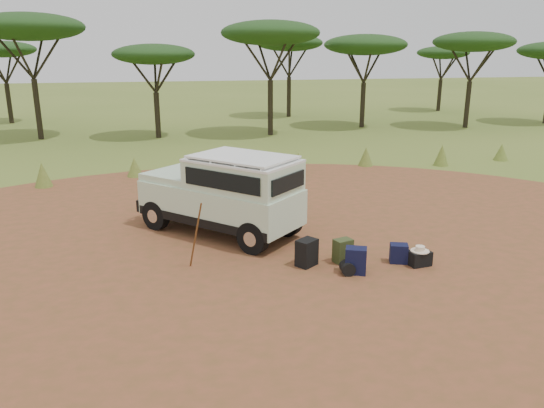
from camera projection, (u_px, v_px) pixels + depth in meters
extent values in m
plane|color=olive|center=(267.00, 265.00, 11.53)|extent=(140.00, 140.00, 0.00)
cylinder|color=brown|center=(267.00, 265.00, 11.53)|extent=(23.00, 23.00, 0.01)
cone|color=olive|center=(43.00, 175.00, 17.93)|extent=(0.60, 0.60, 0.85)
cone|color=olive|center=(135.00, 167.00, 19.42)|extent=(0.60, 0.60, 0.70)
cone|color=olive|center=(217.00, 163.00, 19.65)|extent=(0.60, 0.60, 0.90)
cone|color=olive|center=(298.00, 163.00, 19.91)|extent=(0.60, 0.60, 0.80)
cone|color=olive|center=(366.00, 157.00, 21.20)|extent=(0.60, 0.60, 0.75)
cone|color=olive|center=(442.00, 155.00, 21.26)|extent=(0.60, 0.60, 0.85)
cone|color=olive|center=(501.00, 152.00, 22.28)|extent=(0.60, 0.60, 0.70)
cylinder|color=#2D2519|center=(38.00, 109.00, 27.22)|extent=(0.28, 0.28, 3.06)
ellipsoid|color=#183714|center=(27.00, 27.00, 26.09)|extent=(5.50, 5.50, 1.38)
cylinder|color=#2D2519|center=(157.00, 115.00, 27.83)|extent=(0.28, 0.28, 2.34)
ellipsoid|color=#183714|center=(154.00, 54.00, 26.96)|extent=(4.20, 4.20, 1.05)
cylinder|color=#2D2519|center=(270.00, 108.00, 28.63)|extent=(0.28, 0.28, 2.93)
ellipsoid|color=#183714|center=(270.00, 33.00, 27.54)|extent=(5.20, 5.20, 1.30)
cylinder|color=#2D2519|center=(363.00, 105.00, 31.52)|extent=(0.28, 0.28, 2.61)
ellipsoid|color=#183714|center=(365.00, 45.00, 30.55)|extent=(4.80, 4.80, 1.20)
cylinder|color=#2D2519|center=(467.00, 105.00, 31.36)|extent=(0.28, 0.28, 2.70)
ellipsoid|color=#183714|center=(474.00, 42.00, 30.35)|extent=(4.60, 4.60, 1.15)
cylinder|color=#2D2519|center=(9.00, 103.00, 33.23)|extent=(0.28, 0.28, 2.48)
ellipsoid|color=#183714|center=(2.00, 49.00, 32.31)|extent=(4.00, 4.00, 1.00)
cylinder|color=#2D2519|center=(289.00, 97.00, 36.50)|extent=(0.28, 0.28, 2.70)
ellipsoid|color=#183714|center=(289.00, 43.00, 35.50)|extent=(4.50, 4.50, 1.12)
cylinder|color=#2D2519|center=(439.00, 95.00, 40.00)|extent=(0.28, 0.28, 2.34)
ellipsoid|color=#183714|center=(443.00, 53.00, 39.13)|extent=(3.80, 3.80, 0.95)
cube|color=silver|center=(220.00, 202.00, 13.35)|extent=(4.05, 4.13, 0.87)
cube|color=black|center=(220.00, 214.00, 13.44)|extent=(4.02, 4.09, 0.22)
cube|color=silver|center=(243.00, 175.00, 12.74)|extent=(2.93, 2.96, 0.68)
cube|color=white|center=(243.00, 160.00, 12.64)|extent=(2.95, 2.98, 0.05)
cube|color=white|center=(243.00, 157.00, 12.61)|extent=(2.74, 2.76, 0.05)
cube|color=silver|center=(181.00, 175.00, 13.89)|extent=(2.19, 2.19, 0.18)
cube|color=black|center=(203.00, 168.00, 13.40)|extent=(1.11, 1.06, 0.48)
cube|color=black|center=(221.00, 181.00, 12.07)|extent=(1.52, 1.59, 0.41)
cube|color=black|center=(262.00, 168.00, 13.39)|extent=(1.52, 1.59, 0.41)
cube|color=black|center=(288.00, 183.00, 12.05)|extent=(1.01, 0.96, 0.38)
cube|color=black|center=(161.00, 199.00, 14.55)|extent=(1.28, 1.23, 0.31)
cylinder|color=black|center=(156.00, 173.00, 14.40)|extent=(0.90, 0.86, 0.06)
cylinder|color=black|center=(157.00, 190.00, 14.54)|extent=(0.90, 0.86, 0.06)
cylinder|color=silver|center=(149.00, 181.00, 14.26)|extent=(0.19, 0.18, 0.20)
cylinder|color=silver|center=(163.00, 178.00, 14.66)|extent=(0.19, 0.18, 0.20)
cube|color=white|center=(159.00, 195.00, 14.56)|extent=(0.30, 0.29, 0.11)
cylinder|color=black|center=(225.00, 167.00, 14.02)|extent=(0.10, 0.10, 0.75)
cylinder|color=black|center=(156.00, 215.00, 13.71)|extent=(0.71, 0.73, 0.77)
cylinder|color=black|center=(194.00, 202.00, 14.88)|extent=(0.71, 0.73, 0.77)
cylinder|color=black|center=(253.00, 238.00, 12.06)|extent=(0.71, 0.73, 0.77)
cylinder|color=black|center=(287.00, 221.00, 13.23)|extent=(0.71, 0.73, 0.77)
cylinder|color=brown|center=(196.00, 236.00, 11.13)|extent=(0.31, 0.35, 1.49)
cube|color=black|center=(307.00, 253.00, 11.40)|extent=(0.54, 0.52, 0.60)
cube|color=#101233|center=(356.00, 261.00, 11.02)|extent=(0.52, 0.45, 0.57)
cube|color=#34431E|center=(343.00, 251.00, 11.59)|extent=(0.45, 0.38, 0.53)
cube|color=#101233|center=(399.00, 253.00, 11.59)|extent=(0.45, 0.40, 0.43)
cube|color=black|center=(419.00, 258.00, 11.46)|extent=(0.50, 0.38, 0.33)
cylinder|color=black|center=(347.00, 268.00, 11.00)|extent=(0.32, 0.32, 0.29)
cylinder|color=beige|center=(420.00, 251.00, 11.41)|extent=(0.40, 0.40, 0.02)
cylinder|color=beige|center=(420.00, 248.00, 11.39)|extent=(0.20, 0.20, 0.10)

